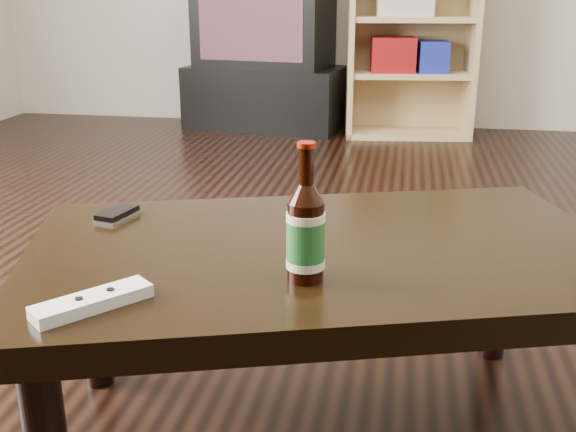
% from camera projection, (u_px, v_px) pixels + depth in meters
% --- Properties ---
extents(floor, '(5.00, 6.00, 0.01)m').
position_uv_depth(floor, '(267.00, 331.00, 1.87)').
color(floor, black).
rests_on(floor, ground).
extents(tv_stand, '(1.07, 0.65, 0.40)m').
position_uv_depth(tv_stand, '(265.00, 97.00, 4.49)').
color(tv_stand, black).
rests_on(tv_stand, floor).
extents(tv, '(0.89, 0.63, 0.62)m').
position_uv_depth(tv, '(264.00, 18.00, 4.32)').
color(tv, black).
rests_on(tv, tv_stand).
extents(bookshelf, '(0.81, 0.44, 1.43)m').
position_uv_depth(bookshelf, '(411.00, 14.00, 4.10)').
color(bookshelf, tan).
rests_on(bookshelf, floor).
extents(coffee_table, '(1.29, 0.98, 0.43)m').
position_uv_depth(coffee_table, '(323.00, 272.00, 1.32)').
color(coffee_table, black).
rests_on(coffee_table, floor).
extents(beer_bottle, '(0.07, 0.07, 0.24)m').
position_uv_depth(beer_bottle, '(306.00, 233.00, 1.12)').
color(beer_bottle, black).
rests_on(beer_bottle, coffee_table).
extents(phone, '(0.07, 0.11, 0.02)m').
position_uv_depth(phone, '(117.00, 214.00, 1.46)').
color(phone, '#ABABAD').
rests_on(phone, coffee_table).
extents(remote, '(0.16, 0.18, 0.02)m').
position_uv_depth(remote, '(92.00, 302.00, 1.05)').
color(remote, silver).
rests_on(remote, coffee_table).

